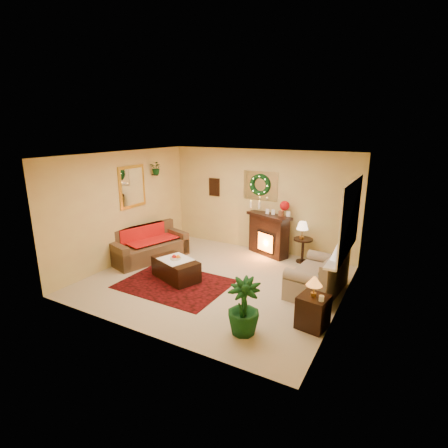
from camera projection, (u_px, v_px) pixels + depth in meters
The scene contains 31 objects.
floor at pixel (216, 280), 7.37m from camera, with size 5.00×5.00×0.00m, color beige.
ceiling at pixel (215, 155), 6.67m from camera, with size 5.00×5.00×0.00m, color white.
wall_back at pixel (260, 201), 8.91m from camera, with size 5.00×5.00×0.00m, color #EFD88C.
wall_front at pixel (138, 256), 5.12m from camera, with size 5.00×5.00×0.00m, color #EFD88C.
wall_left at pixel (124, 207), 8.19m from camera, with size 4.50×4.50×0.00m, color #EFD88C.
wall_right at pixel (344, 240), 5.84m from camera, with size 4.50×4.50×0.00m, color #EFD88C.
area_rug at pixel (175, 284), 7.19m from camera, with size 2.14×1.60×0.01m, color maroon.
sofa at pixel (149, 242), 8.44m from camera, with size 0.81×1.84×0.79m, color brown.
red_throw at pixel (150, 239), 8.60m from camera, with size 0.76×1.24×0.02m, color red.
fireplace at pixel (269, 234), 8.73m from camera, with size 1.07×0.34×0.98m, color black.
poinsettia at pixel (285, 206), 8.37m from camera, with size 0.24×0.24×0.24m, color red.
mantel_candle_a at pixel (251, 204), 8.72m from camera, with size 0.06×0.06×0.17m, color #EFE8BB.
mantel_candle_b at pixel (259, 205), 8.65m from camera, with size 0.06×0.06×0.19m, color white.
mantel_mirror at pixel (260, 186), 8.79m from camera, with size 0.92×0.02×0.72m, color white.
wreath at pixel (260, 185), 8.75m from camera, with size 0.55×0.55×0.11m, color #194719.
wall_art at pixel (214, 187), 9.46m from camera, with size 0.32×0.03×0.48m, color #381E11.
gold_mirror at pixel (132, 187), 8.31m from camera, with size 0.03×0.84×1.00m, color gold.
hanging_plant at pixel (157, 174), 8.82m from camera, with size 0.33×0.28×0.36m, color #194719.
loveseat at pixel (317, 272), 6.76m from camera, with size 0.82×1.42×0.82m, color tan.
window_frame at pixel (350, 218), 6.25m from camera, with size 0.03×1.86×1.36m, color white.
window_glass at pixel (350, 218), 6.25m from camera, with size 0.02×1.70×1.22m, color black.
window_sill at pixel (341, 253), 6.48m from camera, with size 0.22×1.86×0.04m, color white.
mini_tree at pixel (337, 252), 6.04m from camera, with size 0.20×0.20×0.30m, color white.
sill_plant at pixel (350, 232), 7.02m from camera, with size 0.29×0.23×0.52m, color #1B4813.
side_table_round at pixel (303, 249), 8.28m from camera, with size 0.45×0.45×0.59m, color #39200E.
lamp_cream at pixel (302, 227), 8.13m from camera, with size 0.27×0.27×0.42m, color #FFD6A5.
end_table_square at pixel (313, 312), 5.58m from camera, with size 0.44×0.44×0.54m, color #3B2012.
lamp_tiffany at pixel (314, 284), 5.46m from camera, with size 0.25×0.25×0.37m, color #F88240.
coffee_table at pixel (176, 270), 7.39m from camera, with size 1.04×0.57×0.44m, color #382015.
fruit_bowl at pixel (176, 259), 7.33m from camera, with size 0.24×0.24×0.05m, color beige.
floor_palm at pixel (244, 307), 5.37m from camera, with size 1.52×1.52×2.72m, color black.
Camera 1 is at (3.45, -5.84, 3.12)m, focal length 28.00 mm.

